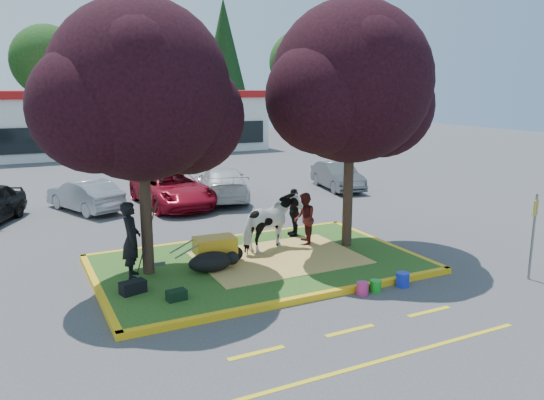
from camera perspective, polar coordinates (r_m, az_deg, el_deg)
name	(u,v)px	position (r m, az deg, el deg)	size (l,w,h in m)	color
ground	(259,266)	(14.07, -1.44, -7.16)	(90.00, 90.00, 0.00)	#424244
median_island	(259,264)	(14.04, -1.44, -6.87)	(8.00, 5.00, 0.15)	#214E18
curb_near	(308,298)	(11.90, 3.90, -10.47)	(8.30, 0.16, 0.15)	yellow
curb_far	(223,239)	(16.31, -5.28, -4.22)	(8.30, 0.16, 0.15)	yellow
curb_left	(98,289)	(12.97, -18.22, -9.13)	(0.16, 5.30, 0.15)	yellow
curb_right	(383,244)	(16.11, 11.88, -4.64)	(0.16, 5.30, 0.15)	yellow
straw_bedding	(279,258)	(14.27, 0.76, -6.23)	(4.20, 3.00, 0.01)	#E9BC60
tree_purple_left	(141,99)	(12.75, -13.89, 10.50)	(5.06, 4.20, 6.51)	black
tree_purple_right	(352,90)	(14.90, 8.62, 11.65)	(5.30, 4.40, 6.82)	black
fire_lane_stripe_a	(256,353)	(9.79, -1.68, -16.13)	(1.10, 0.12, 0.01)	yellow
fire_lane_stripe_b	(350,331)	(10.69, 8.39, -13.72)	(1.10, 0.12, 0.01)	yellow
fire_lane_stripe_c	(429,312)	(11.86, 16.53, -11.43)	(1.10, 0.12, 0.01)	yellow
fire_lane_long	(390,358)	(9.84, 12.53, -16.28)	(6.00, 0.10, 0.01)	yellow
retail_building	(122,120)	(40.82, -15.79, 8.25)	(20.40, 8.40, 4.40)	silver
treeline	(88,51)	(50.23, -19.20, 14.93)	(46.58, 7.80, 14.63)	black
cow	(272,223)	(14.69, -0.05, -2.50)	(0.85, 1.87, 1.58)	white
calf	(211,262)	(13.27, -6.60, -6.63)	(1.14, 0.64, 0.49)	black
handler	(131,240)	(13.05, -14.90, -4.17)	(0.67, 0.44, 1.85)	black
visitor_a	(304,219)	(15.32, 3.51, -2.03)	(0.74, 0.57, 1.52)	#4B1815
visitor_b	(294,212)	(16.22, 2.37, -1.31)	(0.86, 0.36, 1.47)	black
wheelbarrow	(215,245)	(13.75, -6.12, -4.88)	(1.90, 0.68, 0.71)	black
gear_bag_dark	(133,287)	(12.27, -14.73, -9.06)	(0.55, 0.30, 0.28)	black
gear_bag_green	(177,295)	(11.72, -10.23, -10.04)	(0.42, 0.26, 0.22)	black
sign_post	(534,228)	(14.27, 26.33, -2.73)	(0.29, 0.14, 2.14)	slate
bucket_green	(376,286)	(12.59, 11.08, -9.08)	(0.26, 0.26, 0.28)	green
bucket_pink	(362,288)	(12.37, 9.70, -9.36)	(0.27, 0.27, 0.29)	#CB2D70
bucket_blue	(403,280)	(13.05, 13.87, -8.31)	(0.31, 0.31, 0.34)	#1930CD
car_silver	(85,195)	(21.35, -19.50, 0.49)	(1.29, 3.70, 1.22)	#919398
car_red	(172,189)	(21.36, -10.71, 1.20)	(2.29, 4.96, 1.38)	maroon
car_white	(222,183)	(22.34, -5.35, 1.81)	(1.91, 4.70, 1.36)	silver
car_grey	(337,176)	(24.66, 7.06, 2.60)	(1.32, 3.77, 1.24)	#505356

